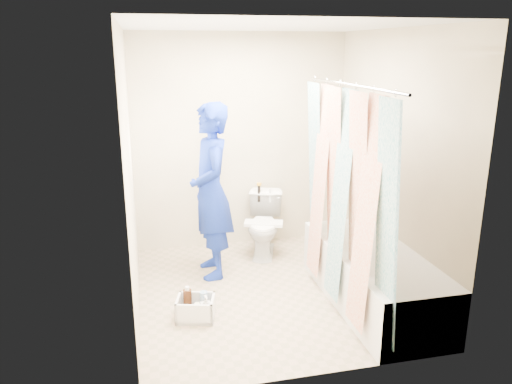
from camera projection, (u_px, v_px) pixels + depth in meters
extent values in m
plane|color=tan|center=(269.00, 291.00, 4.74)|extent=(2.60, 2.60, 0.00)
cube|color=silver|center=(271.00, 26.00, 4.07)|extent=(2.40, 2.60, 0.02)
cube|color=beige|center=(241.00, 142.00, 5.62)|extent=(2.40, 0.02, 2.40)
cube|color=beige|center=(320.00, 215.00, 3.19)|extent=(2.40, 0.02, 2.40)
cube|color=beige|center=(130.00, 176.00, 4.15)|extent=(0.02, 2.60, 2.40)
cube|color=beige|center=(394.00, 162.00, 4.67)|extent=(0.02, 2.60, 2.40)
cube|color=silver|center=(373.00, 278.00, 4.46)|extent=(0.70, 1.75, 0.50)
cube|color=white|center=(374.00, 256.00, 4.40)|extent=(0.58, 1.63, 0.06)
cylinder|color=silver|center=(348.00, 84.00, 3.91)|extent=(0.02, 1.90, 0.02)
cube|color=silver|center=(342.00, 198.00, 4.17)|extent=(0.06, 1.75, 1.80)
imported|color=white|center=(264.00, 225.00, 5.53)|extent=(0.56, 0.75, 0.68)
cube|color=white|center=(264.00, 223.00, 5.41)|extent=(0.45, 0.30, 0.03)
cylinder|color=black|center=(259.00, 193.00, 5.62)|extent=(0.03, 0.03, 0.20)
cylinder|color=gold|center=(259.00, 184.00, 5.59)|extent=(0.05, 0.05, 0.03)
cylinder|color=white|center=(270.00, 195.00, 5.61)|extent=(0.03, 0.03, 0.16)
imported|color=#1020A1|center=(211.00, 192.00, 4.89)|extent=(0.45, 0.66, 1.74)
cube|color=white|center=(196.00, 316.00, 4.27)|extent=(0.37, 0.32, 0.03)
cube|color=white|center=(178.00, 308.00, 4.25)|extent=(0.08, 0.25, 0.19)
cube|color=white|center=(213.00, 308.00, 4.24)|extent=(0.08, 0.25, 0.19)
cube|color=white|center=(194.00, 315.00, 4.13)|extent=(0.31, 0.10, 0.19)
cube|color=white|center=(198.00, 301.00, 4.36)|extent=(0.31, 0.10, 0.19)
cylinder|color=#3A1B0B|center=(188.00, 301.00, 4.27)|extent=(0.07, 0.07, 0.21)
cylinder|color=white|center=(204.00, 302.00, 4.28)|extent=(0.07, 0.07, 0.19)
cylinder|color=beige|center=(197.00, 311.00, 4.19)|extent=(0.05, 0.05, 0.14)
cylinder|color=#3A1B0B|center=(186.00, 315.00, 4.19)|extent=(0.06, 0.06, 0.06)
cylinder|color=gold|center=(186.00, 311.00, 4.18)|extent=(0.07, 0.07, 0.01)
imported|color=white|center=(206.00, 307.00, 4.19)|extent=(0.10, 0.10, 0.20)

